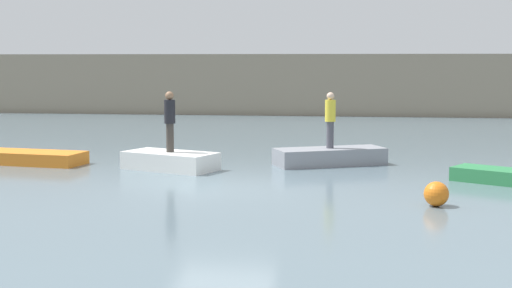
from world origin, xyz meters
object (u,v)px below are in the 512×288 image
at_px(rowboat_orange, 27,157).
at_px(person_dark_shirt, 170,118).
at_px(person_yellow_shirt, 330,117).
at_px(mooring_buoy, 436,194).
at_px(rowboat_grey, 330,157).
at_px(rowboat_white, 170,161).

distance_m(rowboat_orange, person_dark_shirt, 4.90).
relative_size(person_dark_shirt, person_yellow_shirt, 1.04).
bearing_deg(rowboat_orange, mooring_buoy, -15.22).
xyz_separation_m(rowboat_orange, person_yellow_shirt, (9.24, 1.02, 1.26)).
relative_size(rowboat_orange, rowboat_grey, 1.09).
xyz_separation_m(rowboat_white, person_dark_shirt, (0.00, -0.00, 1.24)).
height_order(rowboat_orange, rowboat_grey, rowboat_grey).
relative_size(rowboat_orange, rowboat_white, 1.34).
bearing_deg(rowboat_grey, mooring_buoy, -92.41).
distance_m(rowboat_white, rowboat_grey, 4.83).
relative_size(rowboat_orange, person_dark_shirt, 2.05).
xyz_separation_m(person_dark_shirt, person_yellow_shirt, (4.55, 1.62, -0.04)).
distance_m(rowboat_white, person_dark_shirt, 1.24).
xyz_separation_m(rowboat_orange, rowboat_grey, (9.24, 1.02, 0.06)).
bearing_deg(person_yellow_shirt, rowboat_orange, -173.71).
bearing_deg(person_yellow_shirt, rowboat_white, -160.47).
xyz_separation_m(rowboat_white, rowboat_grey, (4.55, 1.62, -0.00)).
xyz_separation_m(person_yellow_shirt, mooring_buoy, (2.55, -6.15, -1.18)).
height_order(rowboat_white, person_dark_shirt, person_dark_shirt).
relative_size(rowboat_orange, mooring_buoy, 6.64).
bearing_deg(mooring_buoy, person_dark_shirt, 147.48).
bearing_deg(person_dark_shirt, mooring_buoy, -32.52).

